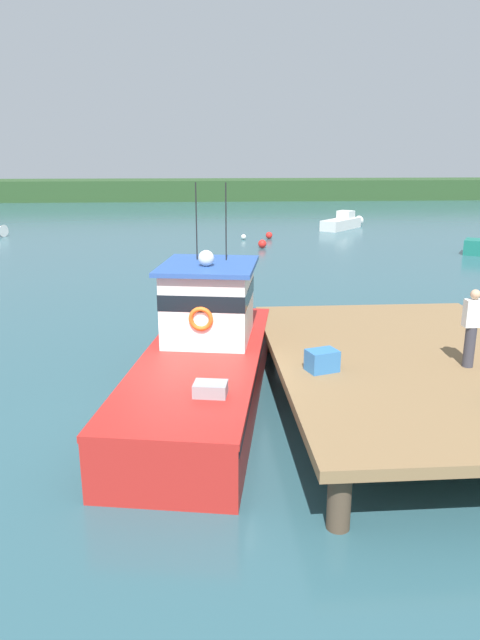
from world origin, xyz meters
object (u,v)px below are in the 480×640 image
object	(u,v)px
main_fishing_boat	(205,355)
moored_boat_off_the_point	(343,223)
mooring_buoy_spare_mooring	(247,313)
deckhand_by_the_boat	(472,327)
mooring_buoy_outer	(244,237)
mooring_buoy_channel_marker	(269,235)
crate_single_by_cleat	(322,361)
mooring_buoy_inshore	(262,244)

from	to	relation	value
main_fishing_boat	moored_boat_off_the_point	distance (m)	32.61
main_fishing_boat	mooring_buoy_spare_mooring	world-z (taller)	main_fishing_boat
main_fishing_boat	deckhand_by_the_boat	distance (m)	5.74
main_fishing_boat	mooring_buoy_outer	world-z (taller)	main_fishing_boat
main_fishing_boat	mooring_buoy_outer	size ratio (longest dim) A/B	29.23
mooring_buoy_channel_marker	main_fishing_boat	bearing A→B (deg)	-100.14
crate_single_by_cleat	deckhand_by_the_boat	bearing A→B (deg)	0.47
deckhand_by_the_boat	mooring_buoy_inshore	size ratio (longest dim) A/B	3.25
crate_single_by_cleat	mooring_buoy_inshore	xyz separation A→B (m)	(1.39, 23.56, -1.17)
mooring_buoy_channel_marker	deckhand_by_the_boat	bearing A→B (deg)	-88.40
main_fishing_boat	mooring_buoy_channel_marker	distance (m)	26.23
mooring_buoy_channel_marker	mooring_buoy_spare_mooring	bearing A→B (deg)	-99.17
moored_boat_off_the_point	mooring_buoy_inshore	xyz separation A→B (m)	(-7.11, -8.89, -0.20)
main_fishing_boat	crate_single_by_cleat	distance (m)	2.91
mooring_buoy_channel_marker	mooring_buoy_outer	xyz separation A→B (m)	(-1.73, -0.28, -0.05)
main_fishing_boat	deckhand_by_the_boat	xyz separation A→B (m)	(5.39, -1.67, 1.05)
crate_single_by_cleat	mooring_buoy_channel_marker	xyz separation A→B (m)	(2.28, 27.50, -1.19)
moored_boat_off_the_point	deckhand_by_the_boat	bearing A→B (deg)	-99.54
moored_boat_off_the_point	mooring_buoy_outer	size ratio (longest dim) A/B	13.39
crate_single_by_cleat	mooring_buoy_channel_marker	world-z (taller)	crate_single_by_cleat
main_fishing_boat	mooring_buoy_inshore	bearing A→B (deg)	80.33
main_fishing_boat	mooring_buoy_channel_marker	bearing A→B (deg)	79.86
deckhand_by_the_boat	moored_boat_off_the_point	world-z (taller)	deckhand_by_the_boat
mooring_buoy_inshore	main_fishing_boat	bearing A→B (deg)	-99.67
mooring_buoy_spare_mooring	moored_boat_off_the_point	bearing A→B (deg)	68.89
mooring_buoy_outer	deckhand_by_the_boat	bearing A→B (deg)	-84.76
moored_boat_off_the_point	mooring_buoy_inshore	bearing A→B (deg)	-128.65
deckhand_by_the_boat	moored_boat_off_the_point	size ratio (longest dim) A/B	0.36
mooring_buoy_outer	mooring_buoy_spare_mooring	world-z (taller)	mooring_buoy_outer
main_fishing_boat	crate_single_by_cleat	size ratio (longest dim) A/B	16.61
moored_boat_off_the_point	mooring_buoy_outer	bearing A→B (deg)	-146.70
deckhand_by_the_boat	mooring_buoy_channel_marker	xyz separation A→B (m)	(-0.77, 27.48, -1.84)
deckhand_by_the_boat	mooring_buoy_outer	size ratio (longest dim) A/B	4.78
crate_single_by_cleat	mooring_buoy_spare_mooring	world-z (taller)	crate_single_by_cleat
crate_single_by_cleat	mooring_buoy_outer	distance (m)	27.26
main_fishing_boat	mooring_buoy_inshore	xyz separation A→B (m)	(3.73, 21.86, -0.76)
moored_boat_off_the_point	main_fishing_boat	bearing A→B (deg)	-109.41
mooring_buoy_channel_marker	mooring_buoy_outer	distance (m)	1.75
deckhand_by_the_boat	mooring_buoy_inshore	world-z (taller)	deckhand_by_the_boat
deckhand_by_the_boat	mooring_buoy_outer	bearing A→B (deg)	95.24
mooring_buoy_outer	mooring_buoy_inshore	xyz separation A→B (m)	(0.84, -3.67, 0.08)
main_fishing_boat	mooring_buoy_channel_marker	xyz separation A→B (m)	(4.62, 25.81, -0.78)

